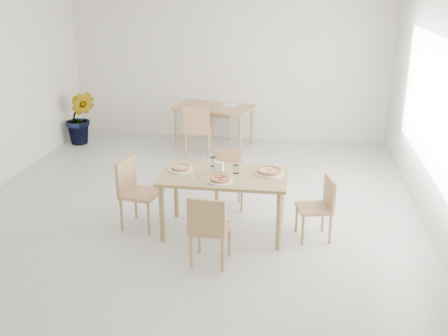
# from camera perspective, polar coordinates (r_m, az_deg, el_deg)

# --- Properties ---
(room) EXTENTS (7.28, 7.00, 7.00)m
(room) POSITION_cam_1_polar(r_m,az_deg,el_deg) (6.97, 21.60, 6.67)
(room) COLOR #BBBBB6
(room) RESTS_ON ground
(main_table) EXTENTS (1.49, 0.85, 0.75)m
(main_table) POSITION_cam_1_polar(r_m,az_deg,el_deg) (6.21, -0.00, -1.46)
(main_table) COLOR #A58555
(main_table) RESTS_ON ground
(chair_south) EXTENTS (0.43, 0.43, 0.82)m
(chair_south) POSITION_cam_1_polar(r_m,az_deg,el_deg) (5.56, -1.68, -6.30)
(chair_south) COLOR tan
(chair_south) RESTS_ON ground
(chair_north) EXTENTS (0.45, 0.45, 0.77)m
(chair_north) POSITION_cam_1_polar(r_m,az_deg,el_deg) (7.04, 0.46, -0.77)
(chair_north) COLOR tan
(chair_north) RESTS_ON ground
(chair_west) EXTENTS (0.50, 0.50, 0.88)m
(chair_west) POSITION_cam_1_polar(r_m,az_deg,el_deg) (6.53, -9.69, -2.16)
(chair_west) COLOR tan
(chair_west) RESTS_ON ground
(chair_east) EXTENTS (0.46, 0.46, 0.77)m
(chair_east) POSITION_cam_1_polar(r_m,az_deg,el_deg) (6.26, 10.45, -3.82)
(chair_east) COLOR tan
(chair_east) RESTS_ON ground
(plate_margherita) EXTENTS (0.35, 0.35, 0.02)m
(plate_margherita) POSITION_cam_1_polar(r_m,az_deg,el_deg) (6.25, 4.94, -0.49)
(plate_margherita) COLOR white
(plate_margherita) RESTS_ON main_table
(plate_mushroom) EXTENTS (0.30, 0.30, 0.02)m
(plate_mushroom) POSITION_cam_1_polar(r_m,az_deg,el_deg) (6.35, -4.72, -0.17)
(plate_mushroom) COLOR white
(plate_mushroom) RESTS_ON main_table
(plate_pepperoni) EXTENTS (0.29, 0.29, 0.02)m
(plate_pepperoni) POSITION_cam_1_polar(r_m,az_deg,el_deg) (5.97, -0.42, -1.41)
(plate_pepperoni) COLOR white
(plate_pepperoni) RESTS_ON main_table
(pizza_margherita) EXTENTS (0.36, 0.36, 0.03)m
(pizza_margherita) POSITION_cam_1_polar(r_m,az_deg,el_deg) (6.24, 4.95, -0.29)
(pizza_margherita) COLOR tan
(pizza_margherita) RESTS_ON plate_margherita
(pizza_mushroom) EXTENTS (0.24, 0.24, 0.03)m
(pizza_mushroom) POSITION_cam_1_polar(r_m,az_deg,el_deg) (6.34, -4.72, 0.03)
(pizza_mushroom) COLOR tan
(pizza_mushroom) RESTS_ON plate_mushroom
(pizza_pepperoni) EXTENTS (0.29, 0.29, 0.03)m
(pizza_pepperoni) POSITION_cam_1_polar(r_m,az_deg,el_deg) (5.96, -0.42, -1.21)
(pizza_pepperoni) COLOR tan
(pizza_pepperoni) RESTS_ON plate_pepperoni
(tumbler_a) EXTENTS (0.08, 0.08, 0.11)m
(tumbler_a) POSITION_cam_1_polar(r_m,az_deg,el_deg) (6.46, -1.17, 0.70)
(tumbler_a) COLOR white
(tumbler_a) RESTS_ON main_table
(tumbler_b) EXTENTS (0.08, 0.08, 0.10)m
(tumbler_b) POSITION_cam_1_polar(r_m,az_deg,el_deg) (6.22, 1.30, -0.13)
(tumbler_b) COLOR white
(tumbler_b) RESTS_ON main_table
(napkin_holder) EXTENTS (0.13, 0.09, 0.13)m
(napkin_holder) POSITION_cam_1_polar(r_m,az_deg,el_deg) (6.23, -0.57, 0.06)
(napkin_holder) COLOR silver
(napkin_holder) RESTS_ON main_table
(fork_a) EXTENTS (0.05, 0.16, 0.01)m
(fork_a) POSITION_cam_1_polar(r_m,az_deg,el_deg) (6.12, -2.65, -0.94)
(fork_a) COLOR silver
(fork_a) RESTS_ON main_table
(fork_b) EXTENTS (0.06, 0.17, 0.01)m
(fork_b) POSITION_cam_1_polar(r_m,az_deg,el_deg) (6.07, -3.63, -1.14)
(fork_b) COLOR silver
(fork_b) RESTS_ON main_table
(second_table) EXTENTS (1.53, 1.08, 0.75)m
(second_table) POSITION_cam_1_polar(r_m,az_deg,el_deg) (9.64, -1.07, 6.23)
(second_table) COLOR tan
(second_table) RESTS_ON ground
(chair_back_s) EXTENTS (0.48, 0.48, 0.91)m
(chair_back_s) POSITION_cam_1_polar(r_m,az_deg,el_deg) (9.03, -2.90, 4.42)
(chair_back_s) COLOR tan
(chair_back_s) RESTS_ON ground
(chair_back_n) EXTENTS (0.55, 0.55, 0.87)m
(chair_back_n) POSITION_cam_1_polar(r_m,az_deg,el_deg) (10.36, 0.32, 6.31)
(chair_back_n) COLOR tan
(chair_back_n) RESTS_ON ground
(plate_empty) EXTENTS (0.32, 0.32, 0.02)m
(plate_empty) POSITION_cam_1_polar(r_m,az_deg,el_deg) (9.72, 0.57, 6.95)
(plate_empty) COLOR white
(plate_empty) RESTS_ON second_table
(potted_plant) EXTENTS (0.63, 0.55, 1.01)m
(potted_plant) POSITION_cam_1_polar(r_m,az_deg,el_deg) (10.14, -15.36, 5.30)
(potted_plant) COLOR #3B7121
(potted_plant) RESTS_ON ground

